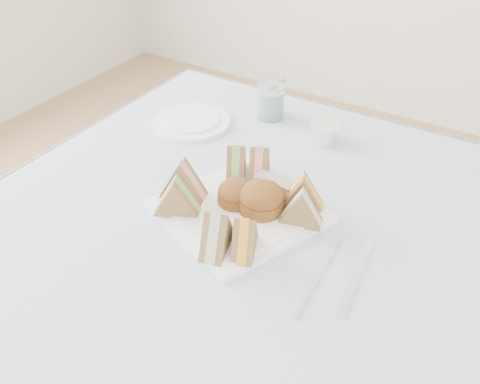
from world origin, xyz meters
The scene contains 19 objects.
table centered at (0.00, 0.00, 0.37)m, with size 0.90×0.90×0.74m, color brown.
tablecloth centered at (0.00, 0.00, 0.74)m, with size 1.02×1.02×0.01m, color silver.
serving_plate centered at (-0.04, 0.02, 0.75)m, with size 0.26×0.26×0.01m, color white.
sandwich_fl_a centered at (-0.15, 0.00, 0.80)m, with size 0.09×0.04×0.08m, color brown, non-canonical shape.
sandwich_fl_b centered at (-0.13, -0.05, 0.80)m, with size 0.08×0.04×0.08m, color brown, non-canonical shape.
sandwich_fr_a centered at (0.03, -0.07, 0.79)m, with size 0.08×0.04×0.07m, color brown, non-canonical shape.
sandwich_fr_b centered at (-0.02, -0.09, 0.80)m, with size 0.08×0.04×0.08m, color brown, non-canonical shape.
sandwich_bl_a centered at (-0.10, 0.11, 0.79)m, with size 0.08×0.04×0.07m, color brown, non-canonical shape.
sandwich_bl_b centered at (-0.06, 0.13, 0.79)m, with size 0.08×0.04×0.07m, color brown, non-canonical shape.
sandwich_br_a centered at (0.07, 0.04, 0.79)m, with size 0.08×0.04×0.07m, color brown, non-canonical shape.
sandwich_br_b centered at (0.05, 0.08, 0.79)m, with size 0.08×0.04×0.07m, color brown, non-canonical shape.
scone_left centered at (-0.05, 0.03, 0.78)m, with size 0.07×0.07×0.05m, color brown.
scone_right centered at (0.00, 0.03, 0.79)m, with size 0.08×0.08×0.05m, color brown.
pastry_slice centered at (0.00, 0.09, 0.78)m, with size 0.08×0.03×0.04m, color #E3B87B.
side_plate centered at (-0.31, 0.25, 0.75)m, with size 0.18×0.18×0.01m, color white.
water_glass centered at (-0.17, 0.38, 0.79)m, with size 0.06×0.06×0.09m, color white.
tea_strainer centered at (-0.01, 0.34, 0.77)m, with size 0.07×0.07×0.04m, color silver.
knife centered at (0.21, -0.03, 0.75)m, with size 0.01×0.18×0.00m, color silver.
fork centered at (0.15, -0.07, 0.75)m, with size 0.01×0.17×0.00m, color silver.
Camera 1 is at (0.36, -0.64, 1.36)m, focal length 40.00 mm.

